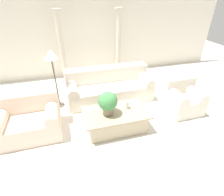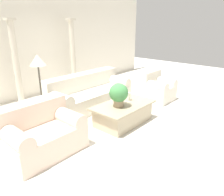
{
  "view_description": "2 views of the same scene",
  "coord_description": "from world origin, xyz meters",
  "px_view_note": "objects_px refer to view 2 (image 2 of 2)",
  "views": [
    {
      "loc": [
        -0.89,
        -3.46,
        2.7
      ],
      "look_at": [
        0.03,
        -0.19,
        0.6
      ],
      "focal_mm": 28.0,
      "sensor_mm": 36.0,
      "label": 1
    },
    {
      "loc": [
        -3.53,
        -3.31,
        2.19
      ],
      "look_at": [
        -0.07,
        -0.27,
        0.56
      ],
      "focal_mm": 35.0,
      "sensor_mm": 36.0,
      "label": 2
    }
  ],
  "objects_px": {
    "sofa_long": "(89,94)",
    "floor_lamp": "(38,66)",
    "loveseat": "(40,132)",
    "armchair": "(156,88)",
    "coffee_table": "(123,113)",
    "potted_plant": "(119,94)"
  },
  "relations": [
    {
      "from": "armchair",
      "to": "floor_lamp",
      "type": "bearing_deg",
      "value": 161.31
    },
    {
      "from": "sofa_long",
      "to": "armchair",
      "type": "xyz_separation_m",
      "value": [
        1.65,
        -1.08,
        0.01
      ]
    },
    {
      "from": "sofa_long",
      "to": "loveseat",
      "type": "bearing_deg",
      "value": -154.91
    },
    {
      "from": "sofa_long",
      "to": "floor_lamp",
      "type": "relative_size",
      "value": 1.53
    },
    {
      "from": "loveseat",
      "to": "floor_lamp",
      "type": "bearing_deg",
      "value": 55.65
    },
    {
      "from": "loveseat",
      "to": "coffee_table",
      "type": "bearing_deg",
      "value": -12.24
    },
    {
      "from": "potted_plant",
      "to": "floor_lamp",
      "type": "distance_m",
      "value": 1.76
    },
    {
      "from": "floor_lamp",
      "to": "loveseat",
      "type": "bearing_deg",
      "value": -124.35
    },
    {
      "from": "coffee_table",
      "to": "potted_plant",
      "type": "distance_m",
      "value": 0.54
    },
    {
      "from": "coffee_table",
      "to": "armchair",
      "type": "bearing_deg",
      "value": 8.23
    },
    {
      "from": "floor_lamp",
      "to": "armchair",
      "type": "distance_m",
      "value": 3.37
    },
    {
      "from": "loveseat",
      "to": "armchair",
      "type": "bearing_deg",
      "value": -1.99
    },
    {
      "from": "sofa_long",
      "to": "potted_plant",
      "type": "bearing_deg",
      "value": -105.85
    },
    {
      "from": "loveseat",
      "to": "armchair",
      "type": "distance_m",
      "value": 3.68
    },
    {
      "from": "loveseat",
      "to": "coffee_table",
      "type": "height_order",
      "value": "loveseat"
    },
    {
      "from": "sofa_long",
      "to": "coffee_table",
      "type": "xyz_separation_m",
      "value": [
        -0.21,
        -1.35,
        -0.12
      ]
    },
    {
      "from": "loveseat",
      "to": "potted_plant",
      "type": "bearing_deg",
      "value": -13.7
    },
    {
      "from": "sofa_long",
      "to": "coffee_table",
      "type": "bearing_deg",
      "value": -98.78
    },
    {
      "from": "sofa_long",
      "to": "floor_lamp",
      "type": "height_order",
      "value": "floor_lamp"
    },
    {
      "from": "floor_lamp",
      "to": "armchair",
      "type": "relative_size",
      "value": 1.8
    },
    {
      "from": "loveseat",
      "to": "armchair",
      "type": "height_order",
      "value": "loveseat"
    },
    {
      "from": "coffee_table",
      "to": "floor_lamp",
      "type": "relative_size",
      "value": 0.92
    }
  ]
}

